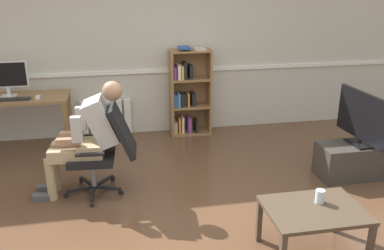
{
  "coord_description": "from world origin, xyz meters",
  "views": [
    {
      "loc": [
        -0.63,
        -3.25,
        2.2
      ],
      "look_at": [
        0.15,
        0.85,
        0.7
      ],
      "focal_mm": 38.69,
      "sensor_mm": 36.0,
      "label": 1
    }
  ],
  "objects_px": {
    "computer_desk": "(13,105)",
    "keyboard": "(13,99)",
    "bookshelf": "(188,94)",
    "tv_stand": "(357,160)",
    "tv_screen": "(363,118)",
    "imac_monitor": "(6,76)",
    "computer_mouse": "(38,97)",
    "drinking_glass": "(320,196)",
    "office_chair": "(106,147)",
    "person_seated": "(87,136)",
    "radiator": "(106,118)",
    "coffee_table": "(314,214)"
  },
  "relations": [
    {
      "from": "tv_screen",
      "to": "drinking_glass",
      "type": "height_order",
      "value": "tv_screen"
    },
    {
      "from": "bookshelf",
      "to": "coffee_table",
      "type": "bearing_deg",
      "value": -80.56
    },
    {
      "from": "office_chair",
      "to": "coffee_table",
      "type": "distance_m",
      "value": 2.18
    },
    {
      "from": "computer_desk",
      "to": "office_chair",
      "type": "relative_size",
      "value": 1.43
    },
    {
      "from": "office_chair",
      "to": "drinking_glass",
      "type": "bearing_deg",
      "value": 56.87
    },
    {
      "from": "keyboard",
      "to": "radiator",
      "type": "height_order",
      "value": "keyboard"
    },
    {
      "from": "bookshelf",
      "to": "tv_stand",
      "type": "height_order",
      "value": "bookshelf"
    },
    {
      "from": "drinking_glass",
      "to": "office_chair",
      "type": "bearing_deg",
      "value": 142.74
    },
    {
      "from": "computer_mouse",
      "to": "coffee_table",
      "type": "xyz_separation_m",
      "value": [
        2.49,
        -2.6,
        -0.39
      ]
    },
    {
      "from": "person_seated",
      "to": "radiator",
      "type": "bearing_deg",
      "value": 178.7
    },
    {
      "from": "radiator",
      "to": "drinking_glass",
      "type": "relative_size",
      "value": 6.21
    },
    {
      "from": "computer_desk",
      "to": "person_seated",
      "type": "xyz_separation_m",
      "value": [
        0.98,
        -1.3,
        0.0
      ]
    },
    {
      "from": "office_chair",
      "to": "person_seated",
      "type": "relative_size",
      "value": 0.8
    },
    {
      "from": "computer_desk",
      "to": "radiator",
      "type": "relative_size",
      "value": 1.97
    },
    {
      "from": "bookshelf",
      "to": "tv_stand",
      "type": "xyz_separation_m",
      "value": [
        1.67,
        -1.75,
        -0.4
      ]
    },
    {
      "from": "computer_desk",
      "to": "tv_stand",
      "type": "height_order",
      "value": "computer_desk"
    },
    {
      "from": "tv_stand",
      "to": "coffee_table",
      "type": "xyz_separation_m",
      "value": [
        -1.17,
        -1.26,
        0.18
      ]
    },
    {
      "from": "drinking_glass",
      "to": "person_seated",
      "type": "bearing_deg",
      "value": 145.16
    },
    {
      "from": "keyboard",
      "to": "office_chair",
      "type": "height_order",
      "value": "office_chair"
    },
    {
      "from": "keyboard",
      "to": "bookshelf",
      "type": "bearing_deg",
      "value": 10.65
    },
    {
      "from": "person_seated",
      "to": "tv_stand",
      "type": "relative_size",
      "value": 1.36
    },
    {
      "from": "bookshelf",
      "to": "office_chair",
      "type": "xyz_separation_m",
      "value": [
        -1.16,
        -1.6,
        -0.07
      ]
    },
    {
      "from": "coffee_table",
      "to": "drinking_glass",
      "type": "bearing_deg",
      "value": 44.47
    },
    {
      "from": "computer_desk",
      "to": "keyboard",
      "type": "distance_m",
      "value": 0.19
    },
    {
      "from": "imac_monitor",
      "to": "tv_screen",
      "type": "xyz_separation_m",
      "value": [
        4.05,
        -1.54,
        -0.3
      ]
    },
    {
      "from": "computer_desk",
      "to": "office_chair",
      "type": "height_order",
      "value": "office_chair"
    },
    {
      "from": "computer_mouse",
      "to": "office_chair",
      "type": "bearing_deg",
      "value": -55.3
    },
    {
      "from": "office_chair",
      "to": "computer_desk",
      "type": "bearing_deg",
      "value": -134.31
    },
    {
      "from": "computer_mouse",
      "to": "coffee_table",
      "type": "bearing_deg",
      "value": -46.22
    },
    {
      "from": "office_chair",
      "to": "tv_screen",
      "type": "xyz_separation_m",
      "value": [
        2.84,
        -0.15,
        0.19
      ]
    },
    {
      "from": "coffee_table",
      "to": "tv_screen",
      "type": "bearing_deg",
      "value": 46.97
    },
    {
      "from": "bookshelf",
      "to": "coffee_table",
      "type": "height_order",
      "value": "bookshelf"
    },
    {
      "from": "radiator",
      "to": "drinking_glass",
      "type": "bearing_deg",
      "value": -59.78
    },
    {
      "from": "radiator",
      "to": "person_seated",
      "type": "bearing_deg",
      "value": -95.44
    },
    {
      "from": "computer_desk",
      "to": "tv_stand",
      "type": "distance_m",
      "value": 4.28
    },
    {
      "from": "bookshelf",
      "to": "tv_stand",
      "type": "relative_size",
      "value": 1.43
    },
    {
      "from": "tv_stand",
      "to": "office_chair",
      "type": "bearing_deg",
      "value": 176.98
    },
    {
      "from": "keyboard",
      "to": "computer_mouse",
      "type": "relative_size",
      "value": 4.19
    },
    {
      "from": "coffee_table",
      "to": "keyboard",
      "type": "bearing_deg",
      "value": 137.23
    },
    {
      "from": "office_chair",
      "to": "person_seated",
      "type": "bearing_deg",
      "value": -90.0
    },
    {
      "from": "radiator",
      "to": "person_seated",
      "type": "distance_m",
      "value": 1.74
    },
    {
      "from": "coffee_table",
      "to": "person_seated",
      "type": "bearing_deg",
      "value": 142.44
    },
    {
      "from": "imac_monitor",
      "to": "radiator",
      "type": "bearing_deg",
      "value": 14.73
    },
    {
      "from": "imac_monitor",
      "to": "person_seated",
      "type": "bearing_deg",
      "value": -53.22
    },
    {
      "from": "tv_screen",
      "to": "computer_desk",
      "type": "bearing_deg",
      "value": 66.75
    },
    {
      "from": "computer_desk",
      "to": "person_seated",
      "type": "relative_size",
      "value": 1.14
    },
    {
      "from": "computer_mouse",
      "to": "imac_monitor",
      "type": "bearing_deg",
      "value": 152.84
    },
    {
      "from": "radiator",
      "to": "drinking_glass",
      "type": "distance_m",
      "value": 3.51
    },
    {
      "from": "computer_desk",
      "to": "imac_monitor",
      "type": "height_order",
      "value": "imac_monitor"
    },
    {
      "from": "imac_monitor",
      "to": "computer_mouse",
      "type": "relative_size",
      "value": 5.23
    }
  ]
}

